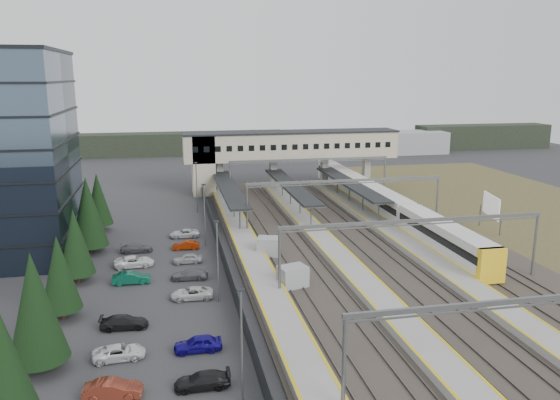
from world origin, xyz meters
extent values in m
plane|color=#2B2B2D|center=(0.00, 0.00, 0.00)|extent=(220.00, 220.00, 0.00)
cone|color=black|center=(-22.00, -26.00, 4.75)|extent=(3.90, 3.90, 7.50)
cylinder|color=black|center=(-22.00, -18.00, 0.60)|extent=(0.44, 0.44, 1.20)
cone|color=black|center=(-22.00, -18.00, 5.10)|extent=(4.26, 4.26, 8.20)
cylinder|color=black|center=(-22.00, -9.00, 0.60)|extent=(0.44, 0.44, 1.20)
cone|color=black|center=(-22.00, -9.00, 4.40)|extent=(3.54, 3.54, 6.80)
cylinder|color=black|center=(-22.00, 0.00, 0.60)|extent=(0.44, 0.44, 1.20)
cone|color=black|center=(-22.00, 0.00, 4.50)|extent=(3.64, 3.64, 7.00)
cylinder|color=black|center=(-22.00, 10.00, 0.60)|extent=(0.44, 0.44, 1.20)
cone|color=black|center=(-22.00, 10.00, 5.25)|extent=(4.42, 4.42, 8.50)
cylinder|color=black|center=(-22.00, 20.00, 0.60)|extent=(0.44, 0.44, 1.20)
cone|color=black|center=(-22.00, 20.00, 4.60)|extent=(3.74, 3.74, 7.20)
imported|color=maroon|center=(-16.50, -22.70, 0.64)|extent=(3.98, 1.64, 1.28)
imported|color=silver|center=(-16.50, -17.40, 0.55)|extent=(4.09, 2.09, 1.11)
imported|color=black|center=(-16.50, -12.10, 0.59)|extent=(4.13, 1.83, 1.18)
imported|color=#0A4A36|center=(-16.50, -1.50, 0.64)|extent=(3.91, 1.39, 1.29)
imported|color=white|center=(-16.50, 3.80, 0.62)|extent=(4.54, 2.27, 1.23)
imported|color=#484B50|center=(-16.50, 9.10, 0.56)|extent=(3.90, 1.66, 1.12)
imported|color=black|center=(-10.50, -22.70, 0.57)|extent=(3.95, 1.64, 1.14)
imported|color=#120875|center=(-10.50, -17.40, 0.64)|extent=(3.80, 1.55, 1.29)
imported|color=silver|center=(-10.50, -6.80, 0.57)|extent=(4.22, 2.12, 1.15)
imported|color=#54545A|center=(-10.50, -1.50, 0.57)|extent=(4.08, 1.98, 1.14)
imported|color=#A0A2A5|center=(-10.50, 3.80, 0.58)|extent=(3.39, 1.40, 1.15)
imported|color=maroon|center=(-10.50, 9.10, 0.56)|extent=(3.47, 1.43, 1.12)
imported|color=silver|center=(-10.50, 14.40, 0.55)|extent=(3.99, 1.85, 1.11)
cylinder|color=slate|center=(-8.00, -25.00, 4.00)|extent=(0.16, 0.16, 8.00)
cube|color=black|center=(-8.00, -25.00, 8.00)|extent=(0.50, 0.25, 0.15)
cylinder|color=slate|center=(-8.00, -8.00, 4.00)|extent=(0.16, 0.16, 8.00)
cube|color=black|center=(-8.00, -8.00, 8.00)|extent=(0.50, 0.25, 0.15)
cylinder|color=slate|center=(-8.00, 10.00, 4.00)|extent=(0.16, 0.16, 8.00)
cube|color=black|center=(-8.00, 10.00, 8.00)|extent=(0.50, 0.25, 0.15)
cylinder|color=slate|center=(-8.00, 28.00, 4.00)|extent=(0.16, 0.16, 8.00)
cube|color=black|center=(-8.00, 28.00, 8.00)|extent=(0.50, 0.25, 0.15)
cube|color=#26282B|center=(-6.50, 5.00, 1.00)|extent=(0.08, 90.00, 2.00)
cube|color=gray|center=(-0.22, -6.05, 1.16)|extent=(3.26, 2.75, 2.33)
cube|color=gray|center=(-0.85, 4.31, 1.18)|extent=(3.09, 2.81, 2.36)
cube|color=#332D28|center=(12.00, 5.00, 0.10)|extent=(34.00, 90.00, 0.20)
cube|color=#59544C|center=(-0.72, 5.00, 0.28)|extent=(0.08, 90.00, 0.14)
cube|color=#59544C|center=(0.72, 5.00, 0.28)|extent=(0.08, 90.00, 0.14)
cube|color=#59544C|center=(3.28, 5.00, 0.28)|extent=(0.08, 90.00, 0.14)
cube|color=#59544C|center=(4.72, 5.00, 0.28)|extent=(0.08, 90.00, 0.14)
cube|color=#59544C|center=(9.28, 5.00, 0.28)|extent=(0.08, 90.00, 0.14)
cube|color=#59544C|center=(10.72, 5.00, 0.28)|extent=(0.08, 90.00, 0.14)
cube|color=#59544C|center=(13.28, 5.00, 0.28)|extent=(0.08, 90.00, 0.14)
cube|color=#59544C|center=(14.72, 5.00, 0.28)|extent=(0.08, 90.00, 0.14)
cube|color=#59544C|center=(19.28, 5.00, 0.28)|extent=(0.08, 90.00, 0.14)
cube|color=#59544C|center=(20.72, 5.00, 0.28)|extent=(0.08, 90.00, 0.14)
cube|color=#59544C|center=(23.28, 5.00, 0.28)|extent=(0.08, 90.00, 0.14)
cube|color=#59544C|center=(24.72, 5.00, 0.28)|extent=(0.08, 90.00, 0.14)
cube|color=gray|center=(-3.00, 5.00, 0.45)|extent=(3.20, 82.00, 0.90)
cube|color=gold|center=(-4.45, 5.00, 0.91)|extent=(0.25, 82.00, 0.02)
cube|color=gold|center=(-1.55, 5.00, 0.91)|extent=(0.25, 82.00, 0.02)
cube|color=gray|center=(7.00, 5.00, 0.45)|extent=(3.20, 82.00, 0.90)
cube|color=gold|center=(5.55, 5.00, 0.91)|extent=(0.25, 82.00, 0.02)
cube|color=gold|center=(8.45, 5.00, 0.91)|extent=(0.25, 82.00, 0.02)
cube|color=gray|center=(17.00, 5.00, 0.45)|extent=(3.20, 82.00, 0.90)
cube|color=gold|center=(15.55, 5.00, 0.91)|extent=(0.25, 82.00, 0.02)
cube|color=gold|center=(18.45, 5.00, 0.91)|extent=(0.25, 82.00, 0.02)
cube|color=black|center=(-3.00, 27.00, 4.00)|extent=(3.00, 30.00, 0.25)
cube|color=slate|center=(-3.00, 27.00, 3.85)|extent=(3.10, 30.00, 0.12)
cylinder|color=slate|center=(-3.00, 14.00, 2.40)|extent=(0.20, 0.20, 3.10)
cylinder|color=slate|center=(-3.00, 20.50, 2.40)|extent=(0.20, 0.20, 3.10)
cylinder|color=slate|center=(-3.00, 27.00, 2.40)|extent=(0.20, 0.20, 3.10)
cylinder|color=slate|center=(-3.00, 33.50, 2.40)|extent=(0.20, 0.20, 3.10)
cylinder|color=slate|center=(-3.00, 40.00, 2.40)|extent=(0.20, 0.20, 3.10)
cube|color=black|center=(7.00, 27.00, 4.00)|extent=(3.00, 30.00, 0.25)
cube|color=slate|center=(7.00, 27.00, 3.85)|extent=(3.10, 30.00, 0.12)
cylinder|color=slate|center=(7.00, 14.00, 2.40)|extent=(0.20, 0.20, 3.10)
cylinder|color=slate|center=(7.00, 20.50, 2.40)|extent=(0.20, 0.20, 3.10)
cylinder|color=slate|center=(7.00, 27.00, 2.40)|extent=(0.20, 0.20, 3.10)
cylinder|color=slate|center=(7.00, 33.50, 2.40)|extent=(0.20, 0.20, 3.10)
cylinder|color=slate|center=(7.00, 40.00, 2.40)|extent=(0.20, 0.20, 3.10)
cube|color=black|center=(17.00, 27.00, 4.00)|extent=(3.00, 30.00, 0.25)
cube|color=slate|center=(17.00, 27.00, 3.85)|extent=(3.10, 30.00, 0.12)
cylinder|color=slate|center=(17.00, 14.00, 2.40)|extent=(0.20, 0.20, 3.10)
cylinder|color=slate|center=(17.00, 20.50, 2.40)|extent=(0.20, 0.20, 3.10)
cylinder|color=slate|center=(17.00, 27.00, 2.40)|extent=(0.20, 0.20, 3.10)
cylinder|color=slate|center=(17.00, 33.50, 2.40)|extent=(0.20, 0.20, 3.10)
cylinder|color=slate|center=(17.00, 40.00, 2.40)|extent=(0.20, 0.20, 3.10)
cube|color=tan|center=(10.50, 42.00, 8.50)|extent=(40.00, 6.00, 5.00)
cube|color=black|center=(10.50, 42.00, 11.05)|extent=(40.40, 6.40, 0.30)
cube|color=tan|center=(-6.00, 42.00, 5.50)|extent=(4.00, 6.00, 11.00)
cube|color=black|center=(-7.50, 38.98, 8.60)|extent=(1.00, 0.06, 1.00)
cube|color=black|center=(-5.50, 38.98, 8.60)|extent=(1.00, 0.06, 1.00)
cube|color=black|center=(-3.50, 38.98, 8.60)|extent=(1.00, 0.06, 1.00)
cube|color=black|center=(-1.50, 38.98, 8.60)|extent=(1.00, 0.06, 1.00)
cube|color=black|center=(0.50, 38.98, 8.60)|extent=(1.00, 0.06, 1.00)
cube|color=black|center=(2.50, 38.98, 8.60)|extent=(1.00, 0.06, 1.00)
cube|color=black|center=(4.50, 38.98, 8.60)|extent=(1.00, 0.06, 1.00)
cube|color=black|center=(6.50, 38.98, 8.60)|extent=(1.00, 0.06, 1.00)
cube|color=black|center=(8.50, 38.98, 8.60)|extent=(1.00, 0.06, 1.00)
cube|color=black|center=(10.50, 38.98, 8.60)|extent=(1.00, 0.06, 1.00)
cube|color=black|center=(12.50, 38.98, 8.60)|extent=(1.00, 0.06, 1.00)
cube|color=black|center=(14.50, 38.98, 8.60)|extent=(1.00, 0.06, 1.00)
cube|color=black|center=(16.50, 38.98, 8.60)|extent=(1.00, 0.06, 1.00)
cube|color=black|center=(18.50, 38.98, 8.60)|extent=(1.00, 0.06, 1.00)
cube|color=black|center=(20.50, 38.98, 8.60)|extent=(1.00, 0.06, 1.00)
cube|color=black|center=(22.50, 38.98, 8.60)|extent=(1.00, 0.06, 1.00)
cube|color=black|center=(24.50, 38.98, 8.60)|extent=(1.00, 0.06, 1.00)
cube|color=black|center=(26.50, 38.98, 8.60)|extent=(1.00, 0.06, 1.00)
cube|color=black|center=(28.50, 38.98, 8.60)|extent=(1.00, 0.06, 1.00)
cube|color=gray|center=(-4.50, 42.00, 3.00)|extent=(1.20, 1.60, 6.00)
cube|color=gray|center=(-3.00, 42.00, 3.00)|extent=(1.20, 1.60, 6.00)
cube|color=gray|center=(7.00, 42.00, 3.00)|extent=(1.20, 1.60, 6.00)
cube|color=gray|center=(17.00, 42.00, 3.00)|extent=(1.20, 1.60, 6.00)
cube|color=gray|center=(25.50, 42.00, 3.00)|extent=(1.20, 1.60, 6.00)
cylinder|color=slate|center=(-2.00, -28.00, 3.50)|extent=(0.28, 0.28, 7.00)
cube|color=slate|center=(12.00, -28.00, 7.00)|extent=(28.40, 0.25, 0.35)
cube|color=slate|center=(12.00, -28.00, 6.60)|extent=(28.40, 0.12, 0.12)
cylinder|color=slate|center=(-2.00, -8.00, 3.50)|extent=(0.28, 0.28, 7.00)
cylinder|color=slate|center=(26.00, -8.00, 3.50)|extent=(0.28, 0.28, 7.00)
cube|color=slate|center=(12.00, -8.00, 7.00)|extent=(28.40, 0.25, 0.35)
cube|color=slate|center=(12.00, -8.00, 6.60)|extent=(28.40, 0.12, 0.12)
cylinder|color=slate|center=(-2.00, 14.00, 3.50)|extent=(0.28, 0.28, 7.00)
cylinder|color=slate|center=(26.00, 14.00, 3.50)|extent=(0.28, 0.28, 7.00)
cube|color=slate|center=(12.00, 14.00, 7.00)|extent=(28.40, 0.25, 0.35)
cube|color=slate|center=(12.00, 14.00, 6.60)|extent=(28.40, 0.12, 0.12)
cylinder|color=slate|center=(-2.00, 34.00, 3.50)|extent=(0.28, 0.28, 7.00)
cylinder|color=slate|center=(26.00, 34.00, 3.50)|extent=(0.28, 0.28, 7.00)
cube|color=slate|center=(12.00, 34.00, 7.00)|extent=(28.40, 0.25, 0.35)
cube|color=slate|center=(12.00, 34.00, 6.60)|extent=(28.40, 0.12, 0.12)
cube|color=silver|center=(20.00, 0.43, 2.17)|extent=(2.89, 20.05, 3.72)
cube|color=black|center=(20.00, 0.43, 2.58)|extent=(2.95, 19.45, 0.93)
cube|color=slate|center=(20.00, 0.43, 0.57)|extent=(2.48, 18.65, 0.52)
cube|color=silver|center=(20.00, 21.08, 2.17)|extent=(2.89, 20.05, 3.72)
cube|color=black|center=(20.00, 21.08, 2.58)|extent=(2.95, 19.45, 0.93)
cube|color=slate|center=(20.00, 21.08, 0.57)|extent=(2.48, 18.65, 0.52)
cube|color=silver|center=(20.00, 41.73, 2.17)|extent=(2.89, 20.05, 3.72)
cube|color=black|center=(20.00, 41.73, 2.58)|extent=(2.95, 19.45, 0.93)
cube|color=slate|center=(20.00, 41.73, 0.57)|extent=(2.48, 18.65, 0.52)
cube|color=yellow|center=(20.00, -9.50, 2.17)|extent=(2.91, 0.90, 3.72)
cylinder|color=slate|center=(31.58, 6.47, 1.61)|extent=(0.20, 0.20, 3.22)
cylinder|color=slate|center=(31.58, 11.51, 1.61)|extent=(0.20, 0.20, 3.22)
cube|color=silver|center=(31.58, 8.99, 3.63)|extent=(1.45, 5.93, 3.02)
cube|color=black|center=(-10.00, 95.00, 3.00)|extent=(60.00, 8.00, 6.00)
cube|color=black|center=(40.00, 95.00, 2.50)|extent=(50.00, 8.00, 5.00)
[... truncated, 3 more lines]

